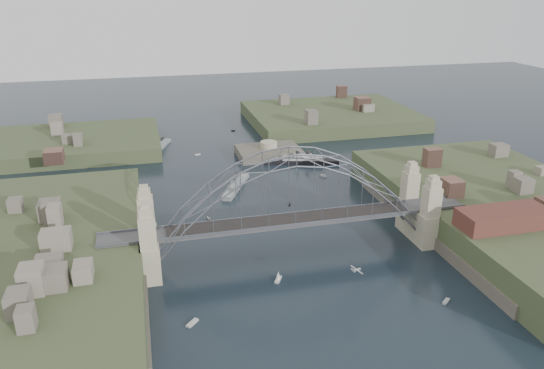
% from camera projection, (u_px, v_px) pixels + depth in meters
% --- Properties ---
extents(ground, '(500.00, 500.00, 0.00)m').
position_uv_depth(ground, '(291.00, 253.00, 120.38)').
color(ground, black).
rests_on(ground, ground).
extents(bridge, '(84.00, 13.80, 24.60)m').
position_uv_depth(bridge, '(292.00, 203.00, 115.91)').
color(bridge, '#474749').
rests_on(bridge, ground).
extents(shore_west, '(50.50, 90.00, 12.00)m').
position_uv_depth(shore_west, '(21.00, 278.00, 106.52)').
color(shore_west, '#3A4628').
rests_on(shore_west, ground).
extents(shore_east, '(50.50, 90.00, 12.00)m').
position_uv_depth(shore_east, '(508.00, 219.00, 132.82)').
color(shore_east, '#3A4628').
rests_on(shore_east, ground).
extents(headland_nw, '(60.00, 45.00, 9.00)m').
position_uv_depth(headland_nw, '(76.00, 148.00, 193.37)').
color(headland_nw, '#3A4628').
rests_on(headland_nw, ground).
extents(headland_ne, '(70.00, 55.00, 9.50)m').
position_uv_depth(headland_ne, '(330.00, 120.00, 230.91)').
color(headland_ne, '#3A4628').
rests_on(headland_ne, ground).
extents(fort_island, '(22.00, 16.00, 9.40)m').
position_uv_depth(fort_island, '(269.00, 157.00, 186.47)').
color(fort_island, '#4E4A3D').
rests_on(fort_island, ground).
extents(wharf_shed, '(20.00, 8.00, 4.00)m').
position_uv_depth(wharf_shed, '(504.00, 218.00, 114.20)').
color(wharf_shed, '#592D26').
rests_on(wharf_shed, shore_east).
extents(finger_pier, '(4.00, 22.00, 1.40)m').
position_uv_depth(finger_pier, '(520.00, 292.00, 103.79)').
color(finger_pier, '#474749').
rests_on(finger_pier, ground).
extents(naval_cruiser_near, '(11.58, 19.57, 6.15)m').
position_uv_depth(naval_cruiser_near, '(236.00, 185.00, 157.30)').
color(naval_cruiser_near, '#969D9E').
rests_on(naval_cruiser_near, ground).
extents(naval_cruiser_far, '(6.91, 13.71, 4.72)m').
position_uv_depth(naval_cruiser_far, '(163.00, 145.00, 197.14)').
color(naval_cruiser_far, '#969D9E').
rests_on(naval_cruiser_far, ground).
extents(ocean_liner, '(24.93, 9.55, 6.11)m').
position_uv_depth(ocean_liner, '(303.00, 161.00, 178.66)').
color(ocean_liner, black).
rests_on(ocean_liner, ground).
extents(aeroplane, '(1.98, 3.49, 0.51)m').
position_uv_depth(aeroplane, '(356.00, 270.00, 98.59)').
color(aeroplane, '#AFB2B7').
extents(small_boat_a, '(0.97, 2.47, 1.43)m').
position_uv_depth(small_boat_a, '(209.00, 219.00, 136.57)').
color(small_boat_a, '#B9BAB5').
rests_on(small_boat_a, ground).
extents(small_boat_b, '(0.86, 1.73, 0.45)m').
position_uv_depth(small_boat_b, '(289.00, 204.00, 146.21)').
color(small_boat_b, '#B9BAB5').
rests_on(small_boat_b, ground).
extents(small_boat_c, '(2.13, 2.83, 2.38)m').
position_uv_depth(small_boat_c, '(278.00, 277.00, 108.99)').
color(small_boat_c, '#B9BAB5').
rests_on(small_boat_c, ground).
extents(small_boat_d, '(2.01, 2.28, 1.43)m').
position_uv_depth(small_boat_d, '(323.00, 176.00, 166.83)').
color(small_boat_d, '#B9BAB5').
rests_on(small_boat_d, ground).
extents(small_boat_e, '(1.78, 3.95, 2.38)m').
position_uv_depth(small_boat_e, '(130.00, 188.00, 156.38)').
color(small_boat_e, '#B9BAB5').
rests_on(small_boat_e, ground).
extents(small_boat_f, '(1.18, 1.93, 0.45)m').
position_uv_depth(small_boat_f, '(236.00, 174.00, 168.37)').
color(small_boat_f, '#B9BAB5').
rests_on(small_boat_f, ground).
extents(small_boat_g, '(2.37, 2.13, 0.45)m').
position_uv_depth(small_boat_g, '(446.00, 302.00, 101.75)').
color(small_boat_g, '#B9BAB5').
rests_on(small_boat_g, ground).
extents(small_boat_h, '(2.21, 1.07, 0.45)m').
position_uv_depth(small_boat_h, '(197.00, 155.00, 187.58)').
color(small_boat_h, '#B9BAB5').
rests_on(small_boat_h, ground).
extents(small_boat_i, '(1.71, 2.48, 1.43)m').
position_uv_depth(small_boat_i, '(380.00, 213.00, 140.05)').
color(small_boat_i, '#B9BAB5').
rests_on(small_boat_i, ground).
extents(small_boat_j, '(2.56, 2.63, 0.45)m').
position_uv_depth(small_boat_j, '(192.00, 323.00, 95.34)').
color(small_boat_j, '#B9BAB5').
rests_on(small_boat_j, ground).
extents(small_boat_k, '(1.74, 1.00, 0.45)m').
position_uv_depth(small_boat_k, '(233.00, 131.00, 217.46)').
color(small_boat_k, '#B9BAB5').
rests_on(small_boat_k, ground).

